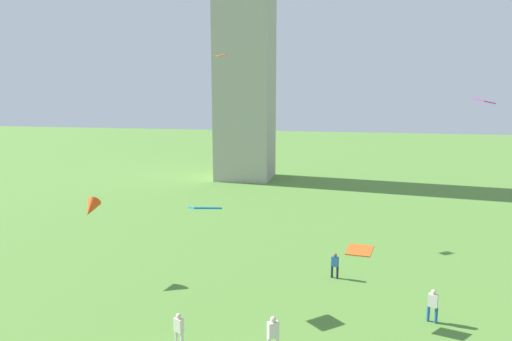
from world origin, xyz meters
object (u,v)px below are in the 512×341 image
object	(u,v)px
kite_flying_1	(485,101)
kite_flying_5	(205,208)
person_2	(335,264)
kite_flying_4	(360,250)
person_1	(179,328)
kite_flying_2	(221,55)
person_4	(273,334)
kite_flying_3	(91,208)
person_3	(433,304)

from	to	relation	value
kite_flying_1	kite_flying_5	bearing A→B (deg)	-25.72
person_2	kite_flying_1	xyz separation A→B (m)	(7.24, -1.42, 9.75)
person_2	kite_flying_4	size ratio (longest dim) A/B	1.11
person_1	kite_flying_2	bearing A→B (deg)	125.33
kite_flying_2	person_4	bearing A→B (deg)	-116.59
person_1	kite_flying_1	distance (m)	18.46
kite_flying_2	kite_flying_4	world-z (taller)	kite_flying_2
person_4	kite_flying_3	xyz separation A→B (m)	(-11.99, 6.22, 3.29)
kite_flying_3	kite_flying_5	xyz separation A→B (m)	(7.72, -2.04, 0.92)
kite_flying_1	kite_flying_4	distance (m)	9.90
person_4	kite_flying_2	distance (m)	22.50
person_2	person_3	world-z (taller)	person_3
person_3	person_4	size ratio (longest dim) A/B	0.94
person_2	person_4	distance (m)	9.26
person_3	kite_flying_4	bearing A→B (deg)	-151.16
person_4	person_2	bearing A→B (deg)	-136.35
person_1	kite_flying_2	distance (m)	21.81
person_3	kite_flying_3	size ratio (longest dim) A/B	1.20
person_3	kite_flying_2	world-z (taller)	kite_flying_2
kite_flying_5	kite_flying_4	bearing A→B (deg)	-37.01
person_4	kite_flying_5	bearing A→B (deg)	-76.53
person_4	kite_flying_4	distance (m)	5.93
person_1	kite_flying_4	xyz separation A→B (m)	(7.67, 4.23, 2.66)
kite_flying_2	kite_flying_5	size ratio (longest dim) A/B	0.53
kite_flying_2	kite_flying_3	world-z (taller)	kite_flying_2
kite_flying_5	person_3	bearing A→B (deg)	-34.42
person_4	kite_flying_5	distance (m)	7.31
person_3	kite_flying_4	distance (m)	4.46
kite_flying_5	kite_flying_2	bearing A→B (deg)	66.00
person_2	person_3	distance (m)	6.65
kite_flying_1	kite_flying_5	size ratio (longest dim) A/B	0.61
person_2	kite_flying_1	world-z (taller)	kite_flying_1
kite_flying_1	kite_flying_4	world-z (taller)	kite_flying_1
person_4	kite_flying_1	distance (m)	15.49
kite_flying_4	kite_flying_5	distance (m)	7.99
person_2	kite_flying_2	bearing A→B (deg)	156.33
kite_flying_1	kite_flying_3	distance (m)	22.45
person_3	person_4	xyz separation A→B (m)	(-7.12, -4.45, 0.06)
kite_flying_2	kite_flying_4	bearing A→B (deg)	-100.05
kite_flying_3	kite_flying_2	bearing A→B (deg)	63.95
person_3	person_1	bearing A→B (deg)	-135.64
kite_flying_2	kite_flying_5	distance (m)	15.79
person_4	kite_flying_5	xyz separation A→B (m)	(-4.27, 4.17, 4.21)
kite_flying_4	kite_flying_5	size ratio (longest dim) A/B	0.77
person_1	kite_flying_5	world-z (taller)	kite_flying_5
person_2	kite_flying_1	distance (m)	12.23
person_4	kite_flying_5	world-z (taller)	kite_flying_5
person_2	kite_flying_3	xyz separation A→B (m)	(-14.25, -2.76, 3.42)
kite_flying_1	kite_flying_3	size ratio (longest dim) A/B	0.79
kite_flying_3	kite_flying_5	world-z (taller)	kite_flying_5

